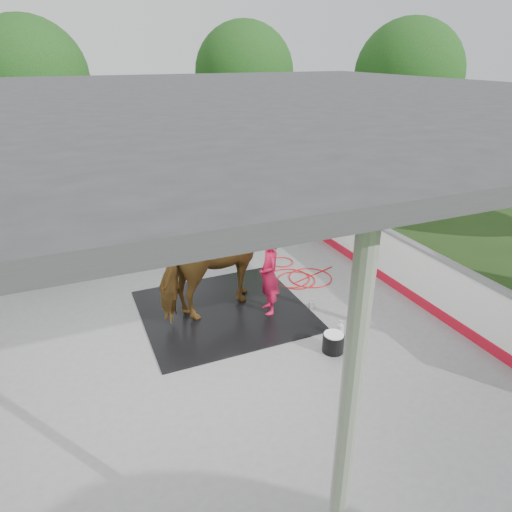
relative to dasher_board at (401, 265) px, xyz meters
name	(u,v)px	position (x,y,z in m)	size (l,w,h in m)	color
ground	(185,341)	(-4.60, 0.00, -0.59)	(100.00, 100.00, 0.00)	#1E3814
concrete_slab	(185,340)	(-4.60, 0.00, -0.57)	(12.00, 10.00, 0.05)	slate
pavilion_structure	(166,102)	(-4.60, 0.00, 3.37)	(12.60, 10.60, 4.05)	beige
dasher_board	(401,265)	(0.00, 0.00, 0.00)	(0.16, 8.00, 1.15)	#B30E23
tree_belt	(173,108)	(-4.30, 0.90, 3.20)	(28.00, 28.00, 5.80)	#382314
rubber_mat	(224,310)	(-3.66, 0.60, -0.53)	(3.04, 2.85, 0.02)	black
horse	(222,263)	(-3.66, 0.60, 0.48)	(1.08, 2.37, 2.00)	brown
handler	(269,275)	(-2.87, 0.24, 0.24)	(0.57, 0.37, 1.56)	#D51644
wash_bucket	(333,342)	(-2.42, -1.33, -0.37)	(0.36, 0.36, 0.33)	black
soap_bottle_a	(340,329)	(-2.09, -1.03, -0.37)	(0.13, 0.13, 0.34)	silver
soap_bottle_b	(312,303)	(-2.05, 0.03, -0.44)	(0.10, 0.10, 0.21)	#338CD8
hose_coil	(297,277)	(-1.69, 1.32, -0.53)	(1.64, 1.73, 0.02)	red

